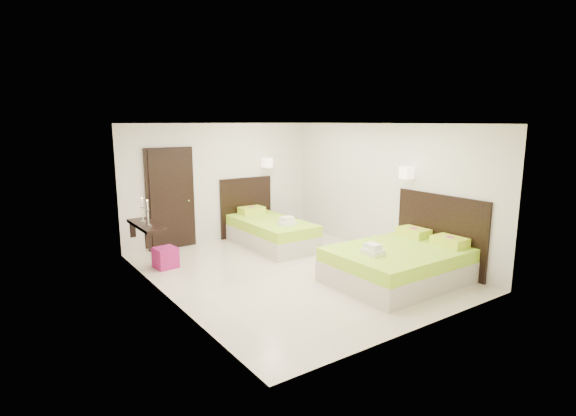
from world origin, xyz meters
TOP-DOWN VIEW (x-y plane):
  - floor at (0.00, 0.00)m, footprint 5.50×5.50m
  - bed_single at (0.60, 1.74)m, footprint 1.31×2.19m
  - bed_double at (1.23, -1.39)m, footprint 2.20×1.87m
  - nightstand at (1.44, 2.35)m, footprint 0.46×0.41m
  - ottoman at (-1.78, 1.52)m, footprint 0.42×0.42m
  - door at (-1.20, 2.70)m, footprint 1.02×0.15m
  - console_shelf at (-2.08, 1.60)m, footprint 0.35×1.20m

SIDE VIEW (x-z plane):
  - floor at x=0.00m, z-range 0.00..0.00m
  - ottoman at x=-1.78m, z-range 0.00..0.38m
  - nightstand at x=1.44m, z-range 0.00..0.39m
  - bed_double at x=1.23m, z-range -0.58..1.23m
  - bed_single at x=0.60m, z-range -0.58..1.23m
  - console_shelf at x=-2.08m, z-range 0.42..1.21m
  - door at x=-1.20m, z-range -0.02..2.12m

